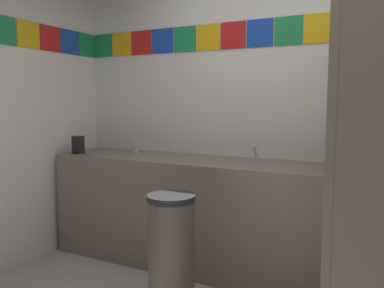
{
  "coord_description": "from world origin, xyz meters",
  "views": [
    {
      "loc": [
        0.65,
        -1.62,
        1.36
      ],
      "look_at": [
        -0.65,
        0.9,
        1.05
      ],
      "focal_mm": 36.69,
      "sensor_mm": 36.0,
      "label": 1
    }
  ],
  "objects": [
    {
      "name": "soap_dispenser",
      "position": [
        -1.86,
        1.01,
        0.97
      ],
      "size": [
        0.09,
        0.09,
        0.16
      ],
      "color": "black",
      "rests_on": "vanity_counter"
    },
    {
      "name": "faucet_right",
      "position": [
        -0.29,
        1.29,
        0.94
      ],
      "size": [
        0.04,
        0.1,
        0.14
      ],
      "color": "silver",
      "rests_on": "vanity_counter"
    },
    {
      "name": "faucet_left",
      "position": [
        -1.44,
        1.29,
        0.94
      ],
      "size": [
        0.04,
        0.1,
        0.14
      ],
      "color": "silver",
      "rests_on": "vanity_counter"
    },
    {
      "name": "trash_bin",
      "position": [
        -0.56,
        0.45,
        0.39
      ],
      "size": [
        0.31,
        0.31,
        0.78
      ],
      "color": "brown",
      "rests_on": "ground_plane"
    },
    {
      "name": "wall_back",
      "position": [
        -0.0,
        1.54,
        1.37
      ],
      "size": [
        4.13,
        0.09,
        2.74
      ],
      "color": "white",
      "rests_on": "ground_plane"
    },
    {
      "name": "vanity_counter",
      "position": [
        -0.87,
        1.2,
        0.45
      ],
      "size": [
        2.3,
        0.6,
        0.89
      ],
      "color": "gray",
      "rests_on": "ground_plane"
    },
    {
      "name": "stall_divider",
      "position": [
        0.6,
        0.46,
        1.07
      ],
      "size": [
        0.92,
        1.54,
        2.14
      ],
      "color": "#726651",
      "rests_on": "ground_plane"
    }
  ]
}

